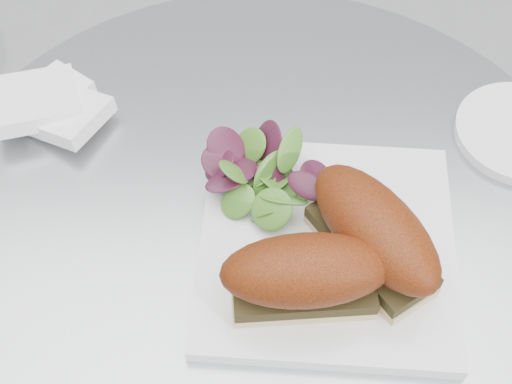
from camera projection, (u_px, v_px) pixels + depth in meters
table at (261, 325)px, 0.91m from camera, size 0.70×0.70×0.73m
plate at (327, 247)px, 0.68m from camera, size 0.26×0.26×0.02m
sandwich_left at (305, 275)px, 0.61m from camera, size 0.15×0.07×0.08m
sandwich_right at (374, 233)px, 0.63m from camera, size 0.14×0.17×0.08m
salad at (269, 173)px, 0.69m from camera, size 0.11×0.11×0.05m
napkin at (53, 114)px, 0.78m from camera, size 0.13×0.13×0.02m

